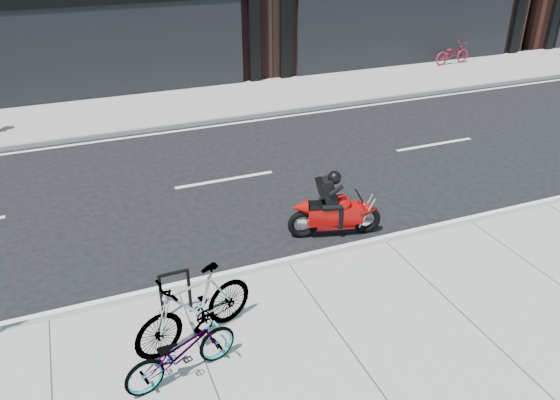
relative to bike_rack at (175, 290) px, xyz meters
name	(u,v)px	position (x,y,z in m)	size (l,w,h in m)	color
ground	(252,219)	(2.13, 2.60, -0.61)	(120.00, 120.00, 0.00)	black
sidewalk_near	(376,389)	(2.13, -2.40, -0.54)	(60.00, 6.00, 0.13)	gray
sidewalk_far	(174,106)	(2.13, 10.35, -0.54)	(60.00, 3.50, 0.13)	gray
bike_rack	(175,290)	(0.00, 0.00, 0.00)	(0.49, 0.06, 0.81)	black
bicycle_front	(181,351)	(-0.20, -1.26, -0.05)	(0.56, 1.60, 0.84)	gray
bicycle_rear	(194,307)	(0.15, -0.63, 0.10)	(0.54, 1.92, 1.15)	gray
motorcycle	(339,209)	(3.51, 1.40, -0.04)	(1.84, 0.77, 1.39)	black
bicycle_far	(452,53)	(13.82, 11.38, -0.04)	(0.57, 1.65, 0.86)	maroon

